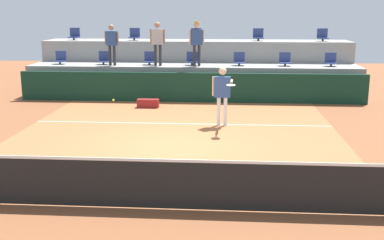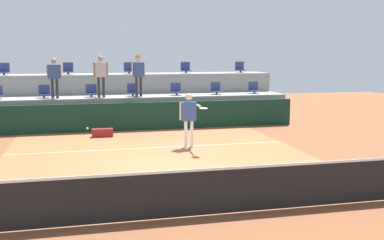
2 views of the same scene
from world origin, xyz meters
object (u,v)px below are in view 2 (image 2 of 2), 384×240
(stadium_chair_lower_right, at_px, (216,89))
(equipment_bag, at_px, (102,133))
(tennis_player, at_px, (189,114))
(stadium_chair_lower_mid_right, at_px, (176,90))
(stadium_chair_upper_right, at_px, (186,69))
(stadium_chair_upper_far_left, at_px, (4,70))
(stadium_chair_lower_mid_left, at_px, (91,92))
(spectator_leaning_on_rail, at_px, (54,75))
(spectator_in_grey, at_px, (101,72))
(stadium_chair_upper_far_right, at_px, (240,68))
(stadium_chair_lower_center, at_px, (133,91))
(stadium_chair_lower_left, at_px, (44,93))
(spectator_with_hat, at_px, (138,71))
(stadium_chair_lower_far_right, at_px, (254,89))
(tennis_ball, at_px, (87,128))
(stadium_chair_upper_left, at_px, (68,69))
(stadium_chair_upper_center, at_px, (129,69))

(stadium_chair_lower_right, height_order, equipment_bag, stadium_chair_lower_right)
(stadium_chair_lower_right, relative_size, tennis_player, 0.30)
(stadium_chair_lower_mid_right, xyz_separation_m, stadium_chair_upper_right, (0.82, 1.80, 0.85))
(stadium_chair_upper_right, bearing_deg, stadium_chair_upper_far_left, 180.00)
(stadium_chair_lower_mid_left, bearing_deg, spectator_leaning_on_rail, -164.77)
(stadium_chair_lower_mid_left, height_order, equipment_bag, stadium_chair_lower_mid_left)
(spectator_in_grey, height_order, equipment_bag, spectator_in_grey)
(stadium_chair_lower_right, distance_m, equipment_bag, 5.73)
(equipment_bag, bearing_deg, stadium_chair_lower_mid_left, 97.33)
(stadium_chair_upper_right, distance_m, stadium_chair_upper_far_right, 2.68)
(stadium_chair_lower_center, height_order, stadium_chair_lower_right, same)
(stadium_chair_lower_left, distance_m, spectator_in_grey, 2.41)
(stadium_chair_lower_mid_right, bearing_deg, spectator_leaning_on_rail, -175.58)
(spectator_with_hat, bearing_deg, stadium_chair_lower_mid_right, 13.11)
(stadium_chair_lower_far_right, relative_size, tennis_ball, 7.65)
(stadium_chair_upper_far_left, xyz_separation_m, spectator_in_grey, (3.97, -2.18, -0.05))
(stadium_chair_lower_far_right, distance_m, spectator_in_grey, 6.76)
(stadium_chair_lower_far_right, bearing_deg, stadium_chair_upper_right, 146.44)
(tennis_player, xyz_separation_m, tennis_ball, (-3.21, -0.28, -0.29))
(equipment_bag, bearing_deg, stadium_chair_upper_far_left, 132.72)
(stadium_chair_lower_far_right, height_order, stadium_chair_upper_right, stadium_chair_upper_right)
(stadium_chair_lower_left, relative_size, stadium_chair_lower_mid_left, 1.00)
(stadium_chair_upper_left, bearing_deg, stadium_chair_lower_left, -117.02)
(stadium_chair_lower_mid_left, height_order, stadium_chair_upper_far_left, stadium_chair_upper_far_left)
(stadium_chair_lower_far_right, distance_m, stadium_chair_upper_far_right, 1.99)
(stadium_chair_lower_right, bearing_deg, stadium_chair_lower_left, 180.00)
(stadium_chair_lower_right, bearing_deg, stadium_chair_upper_far_right, 46.23)
(tennis_ball, bearing_deg, stadium_chair_lower_far_right, 35.70)
(stadium_chair_lower_center, distance_m, equipment_bag, 3.08)
(stadium_chair_upper_right, bearing_deg, stadium_chair_upper_left, 180.00)
(stadium_chair_upper_far_left, relative_size, stadium_chair_upper_right, 1.00)
(stadium_chair_lower_right, height_order, stadium_chair_upper_left, stadium_chair_upper_left)
(stadium_chair_lower_center, relative_size, stadium_chair_upper_center, 1.00)
(stadium_chair_upper_far_right, distance_m, spectator_leaning_on_rail, 8.74)
(stadium_chair_upper_far_left, xyz_separation_m, stadium_chair_upper_center, (5.32, 0.00, 0.00))
(stadium_chair_upper_center, bearing_deg, stadium_chair_lower_far_right, -18.58)
(spectator_leaning_on_rail, bearing_deg, stadium_chair_upper_far_left, 134.88)
(stadium_chair_upper_left, relative_size, stadium_chair_upper_right, 1.00)
(stadium_chair_lower_right, distance_m, tennis_player, 5.53)
(stadium_chair_lower_mid_right, distance_m, spectator_leaning_on_rail, 5.03)
(tennis_ball, bearing_deg, stadium_chair_lower_right, 43.39)
(stadium_chair_lower_left, bearing_deg, stadium_chair_upper_far_right, 11.42)
(stadium_chair_upper_far_right, bearing_deg, tennis_ball, -135.91)
(stadium_chair_lower_mid_left, xyz_separation_m, equipment_bag, (0.31, -2.42, -1.31))
(stadium_chair_lower_mid_right, height_order, stadium_chair_lower_far_right, same)
(stadium_chair_upper_right, height_order, tennis_ball, stadium_chair_upper_right)
(stadium_chair_upper_left, distance_m, stadium_chair_upper_far_right, 7.99)
(stadium_chair_lower_right, bearing_deg, stadium_chair_lower_center, 180.00)
(stadium_chair_lower_mid_right, bearing_deg, stadium_chair_upper_left, 158.14)
(stadium_chair_upper_right, relative_size, spectator_leaning_on_rail, 0.33)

